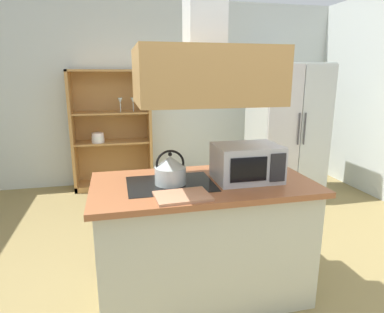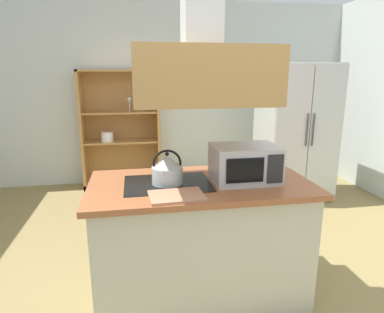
{
  "view_description": "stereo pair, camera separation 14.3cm",
  "coord_description": "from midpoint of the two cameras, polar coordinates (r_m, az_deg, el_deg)",
  "views": [
    {
      "loc": [
        -0.48,
        -2.13,
        1.65
      ],
      "look_at": [
        0.11,
        0.4,
        1.0
      ],
      "focal_mm": 30.99,
      "sensor_mm": 36.0,
      "label": 1
    },
    {
      "loc": [
        -0.34,
        -2.16,
        1.65
      ],
      "look_at": [
        0.11,
        0.4,
        1.0
      ],
      "focal_mm": 30.99,
      "sensor_mm": 36.0,
      "label": 2
    }
  ],
  "objects": [
    {
      "name": "wall_back",
      "position": [
        5.17,
        -5.43,
        10.67
      ],
      "size": [
        6.0,
        0.12,
        2.7
      ],
      "primitive_type": "cube",
      "color": "silver",
      "rests_on": "ground"
    },
    {
      "name": "kitchen_island",
      "position": [
        2.55,
        3.04,
        -13.93
      ],
      "size": [
        1.57,
        0.83,
        0.9
      ],
      "color": "#B9BAA5",
      "rests_on": "ground"
    },
    {
      "name": "ground_plane",
      "position": [
        2.74,
        0.84,
        -23.03
      ],
      "size": [
        7.8,
        7.8,
        0.0
      ],
      "primitive_type": "plane",
      "color": "olive"
    },
    {
      "name": "cutting_board",
      "position": [
        2.08,
        -0.7,
        -6.81
      ],
      "size": [
        0.35,
        0.26,
        0.02
      ],
      "primitive_type": "cube",
      "rotation": [
        0.0,
        0.0,
        0.06
      ],
      "color": "tan",
      "rests_on": "kitchen_island"
    },
    {
      "name": "range_hood",
      "position": [
        2.26,
        3.49,
        16.56
      ],
      "size": [
        0.9,
        0.7,
        1.24
      ],
      "color": "#B28449"
    },
    {
      "name": "refrigerator",
      "position": [
        4.69,
        18.14,
        4.06
      ],
      "size": [
        0.9,
        0.77,
        1.79
      ],
      "color": "#BAC0BC",
      "rests_on": "ground"
    },
    {
      "name": "dish_cabinet",
      "position": [
        5.01,
        -11.27,
        3.44
      ],
      "size": [
        1.13,
        0.4,
        1.71
      ],
      "color": "#B58045",
      "rests_on": "ground"
    },
    {
      "name": "kettle",
      "position": [
        2.31,
        -2.51,
        -2.29
      ],
      "size": [
        0.22,
        0.22,
        0.24
      ],
      "color": "#B5C1C2",
      "rests_on": "kitchen_island"
    },
    {
      "name": "microwave",
      "position": [
        2.4,
        10.77,
        -1.18
      ],
      "size": [
        0.46,
        0.35,
        0.26
      ],
      "color": "#B7BABF",
      "rests_on": "kitchen_island"
    }
  ]
}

